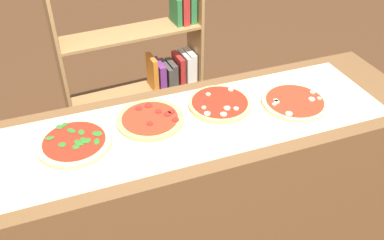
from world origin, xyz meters
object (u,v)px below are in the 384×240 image
object	(u,v)px
bookshelf	(152,73)
pizza_pepperoni_1	(150,119)
pizza_spinach_0	(75,143)
pizza_mushroom_3	(295,102)
pizza_mushroom_2	(220,104)

from	to	relation	value
bookshelf	pizza_pepperoni_1	bearing A→B (deg)	-105.36
pizza_spinach_0	pizza_mushroom_3	xyz separation A→B (m)	(1.00, -0.06, -0.00)
pizza_spinach_0	pizza_pepperoni_1	distance (m)	0.34
pizza_pepperoni_1	pizza_mushroom_3	distance (m)	0.68
bookshelf	pizza_mushroom_3	bearing A→B (deg)	-69.41
pizza_spinach_0	pizza_mushroom_3	world-z (taller)	pizza_spinach_0
pizza_spinach_0	bookshelf	xyz separation A→B (m)	(0.60, 1.02, -0.36)
pizza_spinach_0	bookshelf	distance (m)	1.23
pizza_spinach_0	pizza_pepperoni_1	bearing A→B (deg)	8.73
pizza_pepperoni_1	pizza_mushroom_2	size ratio (longest dim) A/B	1.03
pizza_mushroom_2	bookshelf	bearing A→B (deg)	94.05
pizza_pepperoni_1	pizza_mushroom_2	distance (m)	0.33
pizza_mushroom_3	bookshelf	distance (m)	1.20
bookshelf	pizza_spinach_0	bearing A→B (deg)	-120.55
pizza_spinach_0	pizza_mushroom_2	world-z (taller)	same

